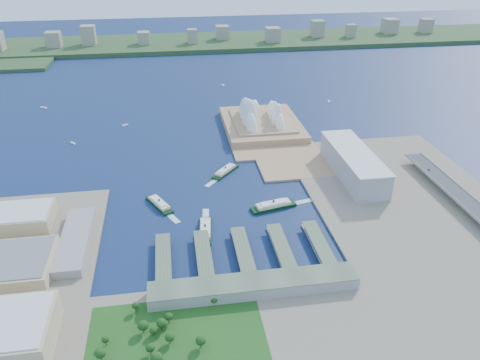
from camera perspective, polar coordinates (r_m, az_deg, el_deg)
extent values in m
plane|color=#0D1841|center=(566.61, -2.26, -4.76)|extent=(3000.00, 3000.00, 0.00)
cube|color=gray|center=(406.96, 1.52, -20.67)|extent=(720.00, 180.00, 3.00)
cube|color=gray|center=(597.93, 21.94, -4.95)|extent=(240.00, 500.00, 3.00)
cube|color=#A97E5C|center=(810.05, 3.12, 5.92)|extent=(135.00, 220.00, 3.00)
cube|color=#2D4926|center=(1484.79, -6.98, 16.26)|extent=(2200.00, 260.00, 12.00)
cube|color=gray|center=(670.00, 13.65, 1.93)|extent=(45.00, 155.00, 35.00)
cube|color=gray|center=(455.95, 1.72, -12.80)|extent=(200.00, 28.00, 12.00)
imported|color=slate|center=(697.25, 22.03, 1.19)|extent=(1.77, 4.34, 1.26)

